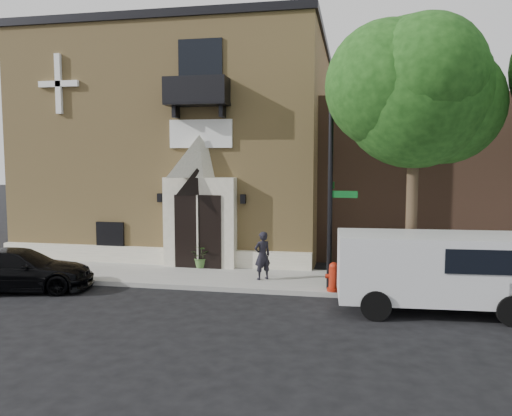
% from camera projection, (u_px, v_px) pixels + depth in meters
% --- Properties ---
extents(ground, '(120.00, 120.00, 0.00)m').
position_uv_depth(ground, '(205.00, 291.00, 15.11)').
color(ground, black).
rests_on(ground, ground).
extents(sidewalk, '(42.00, 3.00, 0.15)m').
position_uv_depth(sidewalk, '(248.00, 279.00, 16.38)').
color(sidewalk, gray).
rests_on(sidewalk, ground).
extents(church, '(12.20, 11.01, 9.30)m').
position_uv_depth(church, '(192.00, 146.00, 23.02)').
color(church, tan).
rests_on(church, ground).
extents(street_tree_left, '(4.97, 4.38, 7.77)m').
position_uv_depth(street_tree_left, '(416.00, 91.00, 13.75)').
color(street_tree_left, '#38281C').
rests_on(street_tree_left, sidewalk).
extents(black_sedan, '(4.72, 2.89, 1.28)m').
position_uv_depth(black_sedan, '(19.00, 270.00, 15.14)').
color(black_sedan, black).
rests_on(black_sedan, ground).
extents(cargo_van, '(5.12, 2.37, 2.04)m').
position_uv_depth(cargo_van, '(443.00, 269.00, 12.93)').
color(cargo_van, silver).
rests_on(cargo_van, ground).
extents(street_sign, '(0.87, 0.89, 5.46)m').
position_uv_depth(street_sign, '(331.00, 196.00, 14.59)').
color(street_sign, black).
rests_on(street_sign, sidewalk).
extents(fire_hydrant, '(0.49, 0.39, 0.85)m').
position_uv_depth(fire_hydrant, '(334.00, 277.00, 14.52)').
color(fire_hydrant, maroon).
rests_on(fire_hydrant, sidewalk).
extents(dumpster, '(2.02, 1.50, 1.18)m').
position_uv_depth(dumpster, '(385.00, 270.00, 14.61)').
color(dumpster, '#103C18').
rests_on(dumpster, sidewalk).
extents(planter, '(0.90, 0.84, 0.80)m').
position_uv_depth(planter, '(202.00, 257.00, 17.71)').
color(planter, '#466F33').
rests_on(planter, sidewalk).
extents(pedestrian_near, '(0.67, 0.64, 1.55)m').
position_uv_depth(pedestrian_near, '(262.00, 256.00, 15.91)').
color(pedestrian_near, black).
rests_on(pedestrian_near, sidewalk).
extents(pedestrian_far, '(0.72, 0.86, 1.60)m').
position_uv_depth(pedestrian_far, '(507.00, 266.00, 14.19)').
color(pedestrian_far, '#2D1F1D').
rests_on(pedestrian_far, sidewalk).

